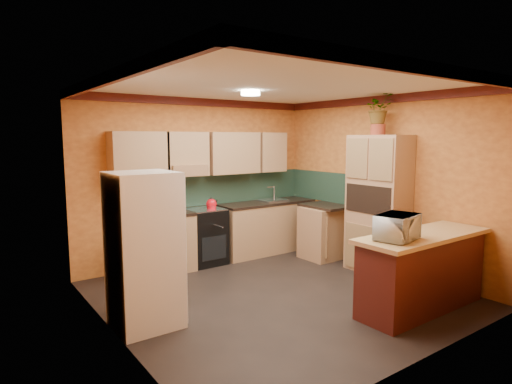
% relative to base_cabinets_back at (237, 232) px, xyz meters
% --- Properties ---
extents(room_shell, '(4.24, 4.24, 2.72)m').
position_rel_base_cabinets_back_xyz_m(room_shell, '(-0.53, -1.52, 1.65)').
color(room_shell, black).
rests_on(room_shell, ground).
extents(base_cabinets_back, '(3.65, 0.60, 0.88)m').
position_rel_base_cabinets_back_xyz_m(base_cabinets_back, '(0.00, 0.00, 0.00)').
color(base_cabinets_back, tan).
rests_on(base_cabinets_back, ground).
extents(countertop_back, '(3.65, 0.62, 0.04)m').
position_rel_base_cabinets_back_xyz_m(countertop_back, '(0.00, -0.00, 0.46)').
color(countertop_back, black).
rests_on(countertop_back, base_cabinets_back).
extents(stove, '(0.58, 0.58, 0.91)m').
position_rel_base_cabinets_back_xyz_m(stove, '(-0.62, -0.00, 0.02)').
color(stove, black).
rests_on(stove, ground).
extents(kettle, '(0.18, 0.18, 0.18)m').
position_rel_base_cabinets_back_xyz_m(kettle, '(-0.52, -0.05, 0.56)').
color(kettle, red).
rests_on(kettle, stove).
extents(sink, '(0.48, 0.40, 0.03)m').
position_rel_base_cabinets_back_xyz_m(sink, '(0.78, 0.00, 0.50)').
color(sink, silver).
rests_on(sink, countertop_back).
extents(base_cabinets_right, '(0.60, 0.80, 0.88)m').
position_rel_base_cabinets_back_xyz_m(base_cabinets_right, '(1.25, -0.89, 0.00)').
color(base_cabinets_right, tan).
rests_on(base_cabinets_right, ground).
extents(countertop_right, '(0.62, 0.80, 0.04)m').
position_rel_base_cabinets_back_xyz_m(countertop_right, '(1.25, -0.89, 0.46)').
color(countertop_right, black).
rests_on(countertop_right, base_cabinets_right).
extents(fridge, '(0.68, 0.66, 1.70)m').
position_rel_base_cabinets_back_xyz_m(fridge, '(-2.30, -1.68, 0.41)').
color(fridge, white).
rests_on(fridge, ground).
extents(pantry, '(0.48, 0.90, 2.10)m').
position_rel_base_cabinets_back_xyz_m(pantry, '(1.30, -1.93, 0.61)').
color(pantry, tan).
rests_on(pantry, ground).
extents(fern_pot, '(0.22, 0.22, 0.16)m').
position_rel_base_cabinets_back_xyz_m(fern_pot, '(1.30, -1.88, 1.74)').
color(fern_pot, '#9C3C25').
rests_on(fern_pot, pantry).
extents(fern, '(0.51, 0.47, 0.47)m').
position_rel_base_cabinets_back_xyz_m(fern, '(1.30, -1.88, 2.05)').
color(fern, tan).
rests_on(fern, fern_pot).
extents(breakfast_bar, '(1.80, 0.55, 0.88)m').
position_rel_base_cabinets_back_xyz_m(breakfast_bar, '(0.57, -3.19, 0.00)').
color(breakfast_bar, '#542113').
rests_on(breakfast_bar, ground).
extents(bar_top, '(1.90, 0.65, 0.05)m').
position_rel_base_cabinets_back_xyz_m(bar_top, '(0.57, -3.19, 0.47)').
color(bar_top, tan).
rests_on(bar_top, breakfast_bar).
extents(microwave, '(0.58, 0.46, 0.29)m').
position_rel_base_cabinets_back_xyz_m(microwave, '(0.05, -3.19, 0.63)').
color(microwave, white).
rests_on(microwave, bar_top).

